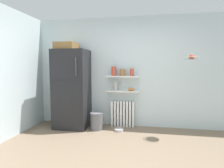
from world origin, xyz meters
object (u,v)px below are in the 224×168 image
at_px(refrigerator, 72,87).
at_px(storage_jar_0, 114,71).
at_px(radiator, 123,114).
at_px(vase, 115,86).
at_px(pet_food_bowl, 119,130).
at_px(shelf_bowl, 131,90).
at_px(storage_jar_2, 132,72).
at_px(storage_jar_1, 123,72).
at_px(hanging_fruit_basket, 191,57).
at_px(trash_bin, 97,121).

xyz_separation_m(refrigerator, storage_jar_0, (0.97, 0.22, 0.38)).
height_order(radiator, vase, vase).
xyz_separation_m(radiator, storage_jar_0, (-0.21, -0.03, 1.03)).
height_order(storage_jar_0, pet_food_bowl, storage_jar_0).
distance_m(refrigerator, shelf_bowl, 1.40).
height_order(radiator, shelf_bowl, shelf_bowl).
bearing_deg(storage_jar_2, storage_jar_0, 180.00).
bearing_deg(radiator, storage_jar_1, -90.00).
distance_m(storage_jar_1, shelf_bowl, 0.45).
relative_size(refrigerator, shelf_bowl, 13.59).
relative_size(storage_jar_0, storage_jar_2, 1.24).
distance_m(radiator, vase, 0.69).
bearing_deg(vase, storage_jar_0, 180.00).
bearing_deg(refrigerator, radiator, 11.82).
distance_m(radiator, hanging_fruit_basket, 1.98).
bearing_deg(radiator, pet_food_bowl, -95.93).
height_order(storage_jar_1, hanging_fruit_basket, hanging_fruit_basket).
bearing_deg(vase, shelf_bowl, 0.00).
bearing_deg(refrigerator, hanging_fruit_basket, -4.14).
xyz_separation_m(radiator, hanging_fruit_basket, (1.41, -0.43, 1.31)).
bearing_deg(storage_jar_1, storage_jar_2, -0.00).
distance_m(refrigerator, radiator, 1.37).
distance_m(storage_jar_2, hanging_fruit_basket, 1.31).
height_order(vase, pet_food_bowl, vase).
xyz_separation_m(shelf_bowl, hanging_fruit_basket, (1.21, -0.40, 0.71)).
xyz_separation_m(storage_jar_0, storage_jar_2, (0.42, 0.00, -0.02)).
bearing_deg(storage_jar_0, storage_jar_2, 0.00).
distance_m(refrigerator, pet_food_bowl, 1.47).
xyz_separation_m(storage_jar_2, shelf_bowl, (-0.01, 0.00, -0.41)).
bearing_deg(vase, radiator, 9.95).
relative_size(refrigerator, storage_jar_2, 10.39).
xyz_separation_m(storage_jar_0, storage_jar_1, (0.21, 0.00, -0.03)).
xyz_separation_m(refrigerator, shelf_bowl, (1.38, 0.22, -0.05)).
bearing_deg(storage_jar_1, vase, -180.00).
bearing_deg(pet_food_bowl, trash_bin, 178.49).
bearing_deg(storage_jar_2, shelf_bowl, 180.00).
distance_m(radiator, shelf_bowl, 0.63).
distance_m(trash_bin, pet_food_bowl, 0.55).
height_order(refrigerator, storage_jar_1, refrigerator).
bearing_deg(vase, trash_bin, -141.35).
xyz_separation_m(refrigerator, hanging_fruit_basket, (2.59, -0.19, 0.67)).
bearing_deg(hanging_fruit_basket, storage_jar_0, 166.02).
bearing_deg(trash_bin, vase, 38.65).
distance_m(storage_jar_0, vase, 0.37).
relative_size(storage_jar_1, hanging_fruit_basket, 0.56).
distance_m(storage_jar_1, storage_jar_2, 0.21).
relative_size(refrigerator, pet_food_bowl, 9.81).
relative_size(radiator, vase, 3.01).
relative_size(storage_jar_2, vase, 0.95).
distance_m(radiator, storage_jar_2, 1.03).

